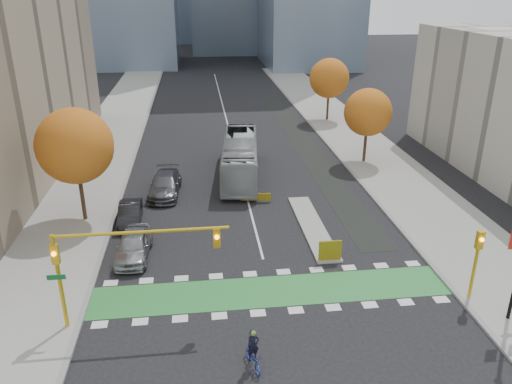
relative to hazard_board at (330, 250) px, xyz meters
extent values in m
plane|color=black|center=(-4.00, -4.20, -0.80)|extent=(300.00, 300.00, 0.00)
cube|color=gray|center=(-17.50, 15.80, -0.73)|extent=(7.00, 120.00, 0.15)
cube|color=gray|center=(9.50, 15.80, -0.73)|extent=(7.00, 120.00, 0.15)
cube|color=gray|center=(-14.00, 15.80, -0.73)|extent=(0.30, 120.00, 0.16)
cube|color=gray|center=(6.00, 15.80, -0.73)|extent=(0.30, 120.00, 0.16)
cube|color=#298036|center=(-4.00, -2.70, -0.79)|extent=(20.00, 3.00, 0.01)
cube|color=silver|center=(-4.00, 35.80, -0.80)|extent=(0.15, 70.00, 0.01)
cube|color=black|center=(3.50, 25.80, -0.80)|extent=(2.50, 50.00, 0.01)
cube|color=gray|center=(0.00, 4.80, -0.72)|extent=(1.60, 10.00, 0.16)
cube|color=yellow|center=(0.00, 0.00, 0.00)|extent=(1.40, 0.12, 1.30)
cylinder|color=#332114|center=(-16.00, 7.80, 1.82)|extent=(0.28, 0.28, 5.25)
sphere|color=#9D3E13|center=(-16.00, 7.80, 4.83)|extent=(5.20, 5.20, 5.20)
cylinder|color=#332114|center=(8.00, 17.80, 1.47)|extent=(0.28, 0.28, 4.55)
sphere|color=#9D3E13|center=(8.00, 17.80, 4.08)|extent=(4.40, 4.40, 4.40)
cylinder|color=#332114|center=(8.50, 33.80, 1.65)|extent=(0.28, 0.28, 4.90)
sphere|color=#9D3E13|center=(8.50, 33.80, 4.45)|extent=(4.80, 4.80, 4.80)
cylinder|color=#BF9914|center=(-14.50, -4.70, 1.80)|extent=(0.20, 0.20, 5.20)
cylinder|color=#BF9914|center=(-10.50, -4.70, 4.30)|extent=(8.20, 0.16, 0.16)
cube|color=#BF9914|center=(-14.50, -4.70, 3.40)|extent=(0.35, 0.28, 1.00)
sphere|color=orange|center=(-14.50, -4.88, 3.50)|extent=(0.22, 0.22, 0.22)
cube|color=#BF9914|center=(-7.00, -4.70, 3.80)|extent=(0.35, 0.28, 1.00)
sphere|color=orange|center=(-7.00, -4.88, 3.90)|extent=(0.22, 0.22, 0.22)
cube|color=#0C5926|center=(-14.50, -5.10, 2.40)|extent=(0.85, 0.04, 0.25)
cylinder|color=#BF9914|center=(6.50, -4.70, 1.20)|extent=(0.18, 0.18, 4.00)
cube|color=#BF9914|center=(6.50, -4.70, 2.80)|extent=(0.35, 0.28, 1.00)
sphere|color=orange|center=(6.50, -4.88, 2.90)|extent=(0.22, 0.22, 0.22)
imported|color=#213598|center=(-5.69, -8.48, -0.36)|extent=(1.01, 1.79, 0.89)
imported|color=black|center=(-5.69, -8.48, 0.40)|extent=(0.63, 0.49, 1.51)
sphere|color=#597F2D|center=(-5.69, -8.48, 1.03)|extent=(0.26, 0.26, 0.26)
imported|color=#959A9C|center=(-4.07, 15.52, 0.93)|extent=(4.24, 12.67, 3.46)
imported|color=gray|center=(-11.94, 2.08, 0.02)|extent=(2.17, 4.92, 1.64)
imported|color=black|center=(-12.72, 7.08, -0.09)|extent=(1.64, 4.36, 1.42)
imported|color=#4D4D52|center=(-10.50, 12.08, 0.03)|extent=(2.73, 5.88, 1.66)
camera|label=1|loc=(-7.67, -25.88, 14.93)|focal=35.00mm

